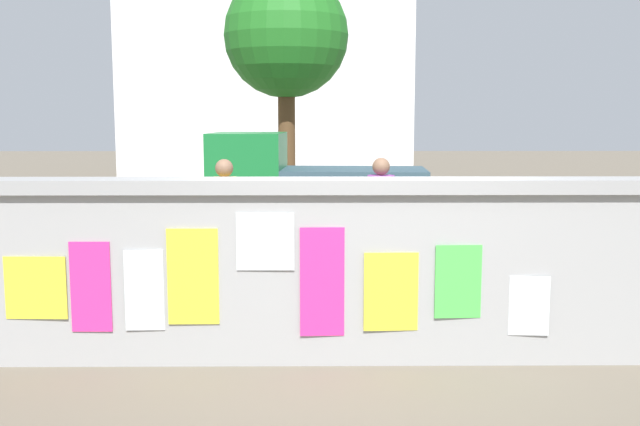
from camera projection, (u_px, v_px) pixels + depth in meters
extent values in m
plane|color=#6B6051|center=(333.00, 226.00, 14.45)|extent=(60.00, 60.00, 0.00)
cube|color=#9D9D9D|center=(358.00, 278.00, 6.42)|extent=(7.33, 0.30, 1.49)
cube|color=#949494|center=(359.00, 186.00, 6.32)|extent=(7.53, 0.42, 0.12)
cube|color=yellow|center=(36.00, 288.00, 6.25)|extent=(0.53, 0.03, 0.54)
cube|color=#F42D8C|center=(91.00, 287.00, 6.25)|extent=(0.34, 0.02, 0.78)
cube|color=silver|center=(144.00, 290.00, 6.26)|extent=(0.33, 0.02, 0.69)
cube|color=yellow|center=(193.00, 277.00, 6.24)|extent=(0.43, 0.02, 0.82)
cube|color=silver|center=(265.00, 242.00, 6.21)|extent=(0.49, 0.02, 0.49)
cube|color=#F42D8C|center=(322.00, 282.00, 6.26)|extent=(0.38, 0.03, 0.94)
cube|color=yellow|center=(391.00, 292.00, 6.28)|extent=(0.46, 0.03, 0.68)
cube|color=#4CD84C|center=(458.00, 282.00, 6.27)|extent=(0.40, 0.03, 0.63)
cube|color=silver|center=(529.00, 306.00, 6.30)|extent=(0.34, 0.03, 0.51)
cylinder|color=black|center=(237.00, 227.00, 11.99)|extent=(0.71, 0.24, 0.70)
cylinder|color=black|center=(248.00, 216.00, 13.28)|extent=(0.71, 0.24, 0.70)
cylinder|color=black|center=(391.00, 228.00, 11.87)|extent=(0.71, 0.24, 0.70)
cylinder|color=black|center=(388.00, 217.00, 13.16)|extent=(0.71, 0.24, 0.70)
cube|color=#197233|center=(248.00, 177.00, 12.53)|extent=(1.28, 1.57, 1.50)
cube|color=#334C59|center=(354.00, 195.00, 12.48)|extent=(2.48, 1.64, 0.90)
cylinder|color=black|center=(462.00, 275.00, 8.58)|extent=(0.61, 0.16, 0.60)
cylinder|color=black|center=(577.00, 278.00, 8.46)|extent=(0.61, 0.18, 0.60)
cube|color=#197233|center=(520.00, 253.00, 8.48)|extent=(1.02, 0.34, 0.32)
cube|color=black|center=(538.00, 237.00, 8.44)|extent=(0.58, 0.28, 0.10)
cube|color=#262626|center=(472.00, 229.00, 8.50)|extent=(0.10, 0.56, 0.03)
cylinder|color=black|center=(471.00, 237.00, 11.11)|extent=(0.65, 0.18, 0.66)
cylinder|color=black|center=(543.00, 239.00, 10.89)|extent=(0.65, 0.18, 0.66)
cube|color=silver|center=(507.00, 226.00, 10.97)|extent=(0.94, 0.25, 0.06)
cylinder|color=silver|center=(518.00, 212.00, 10.91)|extent=(0.04, 0.04, 0.40)
cube|color=black|center=(519.00, 198.00, 10.89)|extent=(0.21, 0.12, 0.05)
cube|color=black|center=(475.00, 201.00, 11.02)|extent=(0.13, 0.44, 0.03)
cylinder|color=purple|center=(233.00, 258.00, 9.10)|extent=(0.12, 0.12, 0.80)
cylinder|color=purple|center=(218.00, 258.00, 9.07)|extent=(0.12, 0.12, 0.80)
cylinder|color=yellow|center=(225.00, 202.00, 8.99)|extent=(0.40, 0.40, 0.60)
sphere|color=#8C664C|center=(224.00, 168.00, 8.94)|extent=(0.22, 0.22, 0.22)
cylinder|color=#3F994C|center=(373.00, 254.00, 9.36)|extent=(0.12, 0.12, 0.80)
cylinder|color=#3F994C|center=(387.00, 254.00, 9.35)|extent=(0.12, 0.12, 0.80)
cylinder|color=purple|center=(381.00, 199.00, 9.27)|extent=(0.36, 0.36, 0.60)
sphere|color=#8C664C|center=(381.00, 167.00, 9.21)|extent=(0.22, 0.22, 0.22)
cylinder|color=brown|center=(287.00, 148.00, 15.86)|extent=(0.36, 0.36, 2.90)
sphere|color=#206C1F|center=(286.00, 35.00, 15.55)|extent=(2.63, 2.63, 2.63)
cube|color=white|center=(269.00, 57.00, 23.77)|extent=(8.86, 4.40, 7.97)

